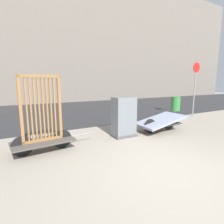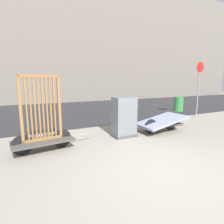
{
  "view_description": "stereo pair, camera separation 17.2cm",
  "coord_description": "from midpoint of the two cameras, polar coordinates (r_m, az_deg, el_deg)",
  "views": [
    {
      "loc": [
        -2.56,
        -2.38,
        1.79
      ],
      "look_at": [
        0.0,
        2.28,
        0.89
      ],
      "focal_mm": 28.0,
      "sensor_mm": 36.0,
      "label": 1
    },
    {
      "loc": [
        -2.41,
        -2.46,
        1.79
      ],
      "look_at": [
        0.0,
        2.28,
        0.89
      ],
      "focal_mm": 28.0,
      "sensor_mm": 36.0,
      "label": 2
    }
  ],
  "objects": [
    {
      "name": "bike_cart_with_mattress",
      "position": [
        6.67,
        16.56,
        -3.09
      ],
      "size": [
        2.33,
        1.07,
        0.6
      ],
      "rotation": [
        0.0,
        0.0,
        0.02
      ],
      "color": "#4C4742",
      "rests_on": "ground_plane"
    },
    {
      "name": "ground_plane",
      "position": [
        3.9,
        17.58,
        -18.18
      ],
      "size": [
        60.0,
        60.0,
        0.0
      ],
      "primitive_type": "plane",
      "color": "gray"
    },
    {
      "name": "bike_cart_with_bedframe",
      "position": [
        4.85,
        -20.8,
        -4.67
      ],
      "size": [
        2.25,
        0.9,
        1.98
      ],
      "rotation": [
        0.0,
        0.0,
        0.11
      ],
      "color": "#4C4742",
      "rests_on": "ground_plane"
    },
    {
      "name": "trash_bin",
      "position": [
        9.27,
        21.41,
        2.42
      ],
      "size": [
        0.43,
        0.43,
        1.09
      ],
      "color": "gray",
      "rests_on": "ground_plane"
    },
    {
      "name": "building_facade",
      "position": [
        18.53,
        -20.1,
        22.62
      ],
      "size": [
        48.0,
        4.0,
        12.27
      ],
      "color": "slate",
      "rests_on": "ground_plane"
    },
    {
      "name": "road_strip",
      "position": [
        11.56,
        -14.23,
        0.43
      ],
      "size": [
        56.0,
        9.39,
        0.01
      ],
      "color": "#2D2D30",
      "rests_on": "ground_plane"
    },
    {
      "name": "utility_cabinet",
      "position": [
        5.81,
        4.84,
        -2.06
      ],
      "size": [
        0.79,
        0.53,
        1.32
      ],
      "color": "#4C4C4C",
      "rests_on": "ground_plane"
    },
    {
      "name": "sign_post",
      "position": [
        10.27,
        26.96,
        8.76
      ],
      "size": [
        0.52,
        0.06,
        2.87
      ],
      "color": "gray",
      "rests_on": "ground_plane"
    }
  ]
}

